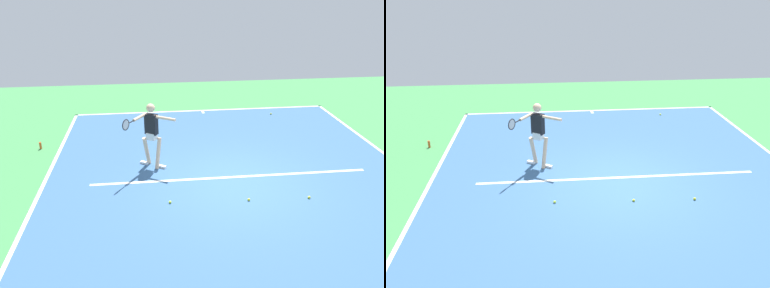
% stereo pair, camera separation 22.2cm
% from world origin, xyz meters
% --- Properties ---
extents(ground_plane, '(21.19, 21.19, 0.00)m').
position_xyz_m(ground_plane, '(0.00, 0.00, 0.00)').
color(ground_plane, '#428E4C').
extents(court_surface, '(9.96, 12.15, 0.00)m').
position_xyz_m(court_surface, '(0.00, 0.00, 0.00)').
color(court_surface, '#38608E').
rests_on(court_surface, ground_plane).
extents(court_line_baseline_near, '(9.96, 0.10, 0.01)m').
position_xyz_m(court_line_baseline_near, '(0.00, -6.02, 0.00)').
color(court_line_baseline_near, white).
rests_on(court_line_baseline_near, ground_plane).
extents(court_line_sideline_right, '(0.10, 12.15, 0.01)m').
position_xyz_m(court_line_sideline_right, '(4.93, 0.00, 0.00)').
color(court_line_sideline_right, white).
rests_on(court_line_sideline_right, ground_plane).
extents(court_line_service, '(7.47, 0.10, 0.01)m').
position_xyz_m(court_line_service, '(0.00, -0.35, 0.00)').
color(court_line_service, white).
rests_on(court_line_service, ground_plane).
extents(court_line_centre_mark, '(0.10, 0.30, 0.01)m').
position_xyz_m(court_line_centre_mark, '(0.00, -5.82, 0.00)').
color(court_line_centre_mark, white).
rests_on(court_line_centre_mark, ground_plane).
extents(tennis_player, '(1.38, 1.08, 1.86)m').
position_xyz_m(tennis_player, '(2.09, -1.25, 1.08)').
color(tennis_player, beige).
rests_on(tennis_player, ground_plane).
extents(tennis_ball_centre_court, '(0.07, 0.07, 0.07)m').
position_xyz_m(tennis_ball_centre_court, '(-2.60, -5.22, 0.03)').
color(tennis_ball_centre_court, '#CCE033').
rests_on(tennis_ball_centre_court, ground_plane).
extents(tennis_ball_by_sideline, '(0.07, 0.07, 0.07)m').
position_xyz_m(tennis_ball_by_sideline, '(1.73, 0.76, 0.03)').
color(tennis_ball_by_sideline, '#C6E53D').
rests_on(tennis_ball_by_sideline, ground_plane).
extents(tennis_ball_near_player, '(0.07, 0.07, 0.07)m').
position_xyz_m(tennis_ball_near_player, '(-1.64, 0.93, 0.03)').
color(tennis_ball_near_player, yellow).
rests_on(tennis_ball_near_player, ground_plane).
extents(tennis_ball_near_service_line, '(0.07, 0.07, 0.07)m').
position_xyz_m(tennis_ball_near_service_line, '(-0.16, 0.86, 0.03)').
color(tennis_ball_near_service_line, yellow).
rests_on(tennis_ball_near_service_line, ground_plane).
extents(water_bottle, '(0.07, 0.07, 0.22)m').
position_xyz_m(water_bottle, '(5.54, -2.88, 0.11)').
color(water_bottle, '#D84C1E').
rests_on(water_bottle, ground_plane).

